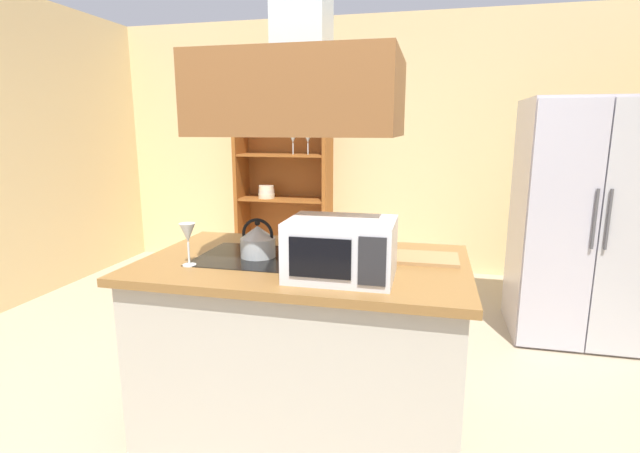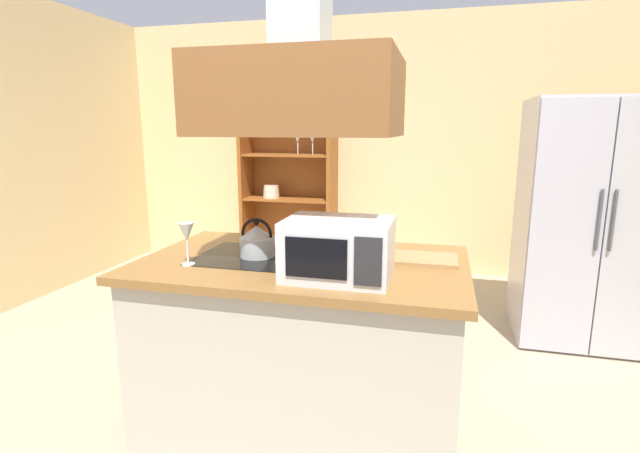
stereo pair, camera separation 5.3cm
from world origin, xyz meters
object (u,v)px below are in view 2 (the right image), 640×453
dish_cabinet (289,191)px  microwave (338,249)px  cutting_board (423,259)px  refrigerator (587,222)px  kettle (257,241)px  wine_glass_on_counter (187,234)px

dish_cabinet → microwave: dish_cabinet is taller
dish_cabinet → cutting_board: 3.10m
refrigerator → kettle: size_ratio=8.83×
dish_cabinet → microwave: bearing=-68.2°
kettle → microwave: (0.47, -0.23, 0.05)m
kettle → wine_glass_on_counter: bearing=-140.6°
dish_cabinet → refrigerator: bearing=-25.3°
refrigerator → cutting_board: refrigerator is taller
refrigerator → cutting_board: size_ratio=5.16×
refrigerator → wine_glass_on_counter: (-2.20, -1.77, 0.18)m
refrigerator → dish_cabinet: 2.96m
cutting_board → wine_glass_on_counter: (-1.09, -0.36, 0.14)m
kettle → wine_glass_on_counter: size_ratio=0.96×
wine_glass_on_counter → microwave: bearing=-0.9°
kettle → wine_glass_on_counter: wine_glass_on_counter is taller
dish_cabinet → cutting_board: (1.57, -2.67, 0.05)m
refrigerator → dish_cabinet: (-2.68, 1.26, -0.02)m
microwave → wine_glass_on_counter: 0.74m
cutting_board → refrigerator: bearing=51.8°
dish_cabinet → kettle: size_ratio=9.74×
cutting_board → wine_glass_on_counter: wine_glass_on_counter is taller
cutting_board → wine_glass_on_counter: 1.15m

